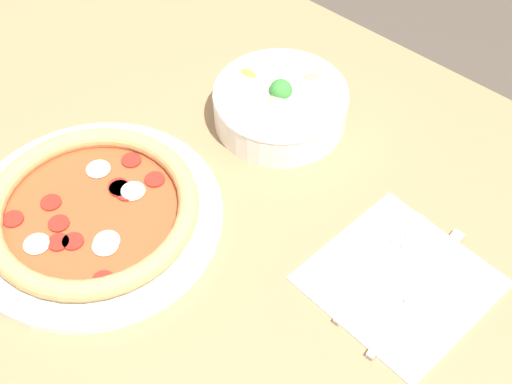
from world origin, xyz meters
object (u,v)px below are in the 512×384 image
Objects in this scene: pizza at (93,212)px; fork at (379,267)px; knife at (413,296)px; bowl at (280,103)px.

pizza reaches higher than fork.
pizza is at bearing 115.52° from fork.
knife is at bearing 24.33° from pizza.
knife is at bearing -22.49° from bowl.
bowl is at bearing 61.42° from fork.
knife is (0.05, -0.01, -0.00)m from fork.
bowl is 0.33m from knife.
knife is at bearing -101.14° from fork.
fork and knife have the same top height.
fork is at bearing -25.26° from bowl.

